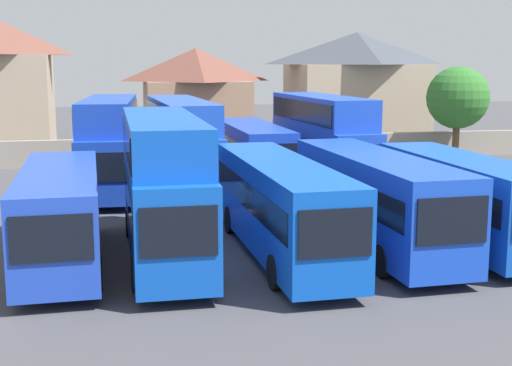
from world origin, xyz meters
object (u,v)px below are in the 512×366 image
(bus_6, at_px, (110,140))
(house_terrace_right, at_px, (356,88))
(bus_4, at_px, (375,195))
(bus_7, at_px, (181,139))
(bus_1, at_px, (60,211))
(tree_left_of_lot, at_px, (458,98))
(bus_3, at_px, (280,202))
(bus_5, at_px, (462,196))
(bus_2, at_px, (163,180))
(bus_8, at_px, (253,151))
(house_terrace_centre, at_px, (196,97))
(bus_9, at_px, (322,135))
(house_terrace_left, at_px, (0,85))

(bus_6, xyz_separation_m, house_terrace_right, (20.11, 18.20, 1.91))
(bus_4, xyz_separation_m, bus_7, (-5.79, 13.66, 0.75))
(bus_1, distance_m, house_terrace_right, 38.42)
(tree_left_of_lot, bearing_deg, bus_6, -161.07)
(bus_3, relative_size, bus_7, 0.99)
(bus_4, relative_size, bus_6, 1.05)
(bus_6, xyz_separation_m, tree_left_of_lot, (24.10, 8.26, 1.56))
(bus_6, bearing_deg, bus_1, -2.98)
(bus_5, bearing_deg, bus_3, -90.55)
(bus_1, bearing_deg, house_terrace_right, 143.98)
(bus_5, height_order, bus_6, bus_6)
(bus_1, relative_size, bus_5, 0.99)
(bus_2, bearing_deg, bus_1, -89.21)
(bus_8, height_order, house_terrace_centre, house_terrace_centre)
(bus_6, relative_size, house_terrace_right, 0.99)
(bus_2, height_order, bus_5, bus_2)
(house_terrace_right, bearing_deg, bus_5, -102.65)
(bus_9, distance_m, house_terrace_right, 20.07)
(bus_2, distance_m, bus_7, 13.62)
(bus_4, bearing_deg, bus_1, -92.48)
(bus_8, distance_m, bus_9, 4.01)
(bus_5, bearing_deg, tree_left_of_lot, 152.38)
(house_terrace_right, bearing_deg, bus_3, -114.03)
(bus_3, distance_m, house_terrace_right, 35.06)
(house_terrace_left, bearing_deg, bus_6, -67.75)
(bus_5, relative_size, tree_left_of_lot, 1.58)
(bus_1, bearing_deg, bus_4, 88.02)
(bus_1, xyz_separation_m, bus_8, (9.55, 13.90, 0.08))
(house_terrace_centre, bearing_deg, house_terrace_left, 177.08)
(bus_8, height_order, tree_left_of_lot, tree_left_of_lot)
(bus_7, relative_size, bus_8, 1.16)
(house_terrace_centre, bearing_deg, bus_8, -87.23)
(bus_1, relative_size, bus_7, 0.85)
(bus_9, relative_size, house_terrace_centre, 1.30)
(house_terrace_right, bearing_deg, bus_1, -124.79)
(house_terrace_right, relative_size, tree_left_of_lot, 1.68)
(house_terrace_right, height_order, tree_left_of_lot, house_terrace_right)
(bus_8, relative_size, house_terrace_left, 1.03)
(bus_1, distance_m, bus_8, 16.87)
(bus_3, relative_size, house_terrace_right, 1.09)
(bus_3, bearing_deg, tree_left_of_lot, 139.29)
(bus_4, relative_size, house_terrace_centre, 1.37)
(bus_5, distance_m, bus_6, 18.88)
(bus_4, height_order, bus_9, bus_9)
(bus_5, relative_size, bus_8, 1.00)
(bus_8, bearing_deg, tree_left_of_lot, 114.30)
(bus_4, relative_size, house_terrace_right, 1.05)
(bus_7, distance_m, bus_9, 7.88)
(bus_1, distance_m, bus_9, 18.96)
(bus_2, bearing_deg, tree_left_of_lot, 134.01)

